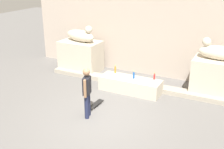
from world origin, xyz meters
The scene contains 13 objects.
ground_plane centered at (0.00, 0.00, 0.00)m, with size 40.00×40.00×0.00m, color #605E5B.
facade_wall centered at (0.00, 4.87, 3.10)m, with size 11.79×0.60×6.21m, color #B0A191.
pedestal_left centered at (-3.03, 3.66, 0.70)m, with size 1.85×1.17×1.40m, color #B7AD99.
pedestal_right centered at (3.03, 3.66, 0.70)m, with size 1.85×1.17×1.40m, color #B7AD99.
statue_reclining_left centered at (-3.00, 3.65, 1.69)m, with size 1.68×0.89×0.78m.
statue_reclining_right centered at (3.00, 3.66, 1.69)m, with size 1.60×0.56×0.78m.
ledge_block centered at (0.00, 2.47, 0.27)m, with size 2.41×0.81×0.55m, color #B7AD99.
skater centered at (-0.44, 0.01, 0.92)m, with size 0.29×0.52×1.67m.
skateboard centered at (-0.59, 0.78, 0.06)m, with size 0.21×0.80×0.08m.
bottle_orange centered at (-0.80, 2.76, 0.68)m, with size 0.07×0.07×0.32m.
bottle_red centered at (0.85, 2.79, 0.66)m, with size 0.07×0.07×0.27m.
bottle_blue centered at (0.11, 2.53, 0.67)m, with size 0.08×0.08×0.30m.
stair_step centered at (0.00, 3.06, 0.09)m, with size 7.91×0.50×0.18m, color gray.
Camera 1 is at (3.97, -6.94, 4.59)m, focal length 45.51 mm.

